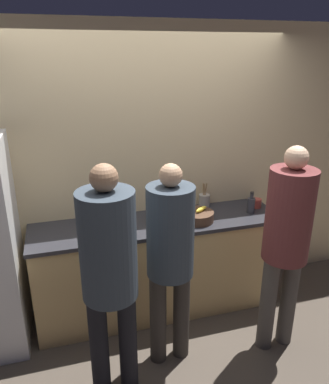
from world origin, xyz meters
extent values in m
plane|color=#4C4238|center=(0.00, 0.00, 0.00)|extent=(14.00, 14.00, 0.00)
cube|color=#D6BC8C|center=(0.00, 0.64, 1.30)|extent=(5.20, 0.06, 2.60)
cube|color=tan|center=(0.00, 0.34, 0.44)|extent=(2.23, 0.59, 0.88)
cube|color=#28282D|center=(0.00, 0.34, 0.90)|extent=(2.26, 0.62, 0.03)
cylinder|color=black|center=(-0.66, -0.51, 0.42)|extent=(0.13, 0.13, 0.83)
cylinder|color=black|center=(-0.46, -0.51, 0.42)|extent=(0.13, 0.13, 0.83)
cylinder|color=#333D47|center=(-0.56, -0.51, 1.19)|extent=(0.37, 0.37, 0.73)
sphere|color=#936B4C|center=(-0.56, -0.51, 1.64)|extent=(0.17, 0.17, 0.17)
cylinder|color=#38332D|center=(-0.18, -0.30, 0.39)|extent=(0.13, 0.13, 0.78)
cylinder|color=#38332D|center=(0.01, -0.30, 0.39)|extent=(0.13, 0.13, 0.78)
cylinder|color=#333D47|center=(-0.09, -0.30, 1.13)|extent=(0.35, 0.35, 0.69)
sphere|color=tan|center=(-0.09, -0.30, 1.55)|extent=(0.16, 0.16, 0.16)
cylinder|color=#4C4742|center=(0.72, -0.41, 0.41)|extent=(0.13, 0.13, 0.83)
cylinder|color=#4C4742|center=(0.91, -0.41, 0.41)|extent=(0.13, 0.13, 0.83)
cylinder|color=brown|center=(0.81, -0.41, 1.19)|extent=(0.35, 0.35, 0.72)
sphere|color=#DBAD89|center=(0.81, -0.41, 1.64)|extent=(0.17, 0.17, 0.17)
cylinder|color=#4C3323|center=(0.34, 0.25, 0.96)|extent=(0.30, 0.30, 0.09)
ellipsoid|color=yellow|center=(0.37, 0.25, 1.02)|extent=(0.15, 0.12, 0.04)
cylinder|color=#ADA393|center=(0.53, 0.55, 0.98)|extent=(0.11, 0.11, 0.12)
cylinder|color=#99754C|center=(0.52, 0.55, 1.06)|extent=(0.01, 0.04, 0.18)
cylinder|color=#99754C|center=(0.54, 0.56, 1.06)|extent=(0.03, 0.04, 0.19)
cylinder|color=#99754C|center=(0.53, 0.54, 1.06)|extent=(0.04, 0.01, 0.19)
cylinder|color=silver|center=(-0.40, 0.49, 1.00)|extent=(0.05, 0.05, 0.17)
cylinder|color=silver|center=(-0.40, 0.49, 1.11)|extent=(0.02, 0.02, 0.05)
cylinder|color=black|center=(-0.40, 0.49, 1.15)|extent=(0.03, 0.03, 0.02)
cylinder|color=#333338|center=(0.89, 0.28, 0.99)|extent=(0.07, 0.07, 0.14)
cylinder|color=#333338|center=(0.89, 0.28, 1.08)|extent=(0.03, 0.03, 0.05)
cylinder|color=black|center=(0.89, 0.28, 1.11)|extent=(0.04, 0.04, 0.02)
cylinder|color=gold|center=(-0.05, 0.34, 0.96)|extent=(0.10, 0.10, 0.10)
cylinder|color=#A33D33|center=(1.00, 0.38, 0.96)|extent=(0.09, 0.09, 0.09)
camera|label=1|loc=(-0.80, -2.60, 2.33)|focal=35.00mm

